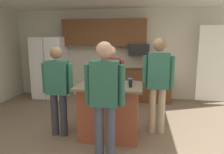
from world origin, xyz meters
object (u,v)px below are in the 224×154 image
object	(u,v)px
person_guest_left	(58,86)
glass_dark_ale	(96,82)
person_guest_right	(111,79)
mug_blue_stoneware	(130,81)
refrigerator	(50,68)
person_guest_by_door	(158,79)
person_host_foreground	(105,94)
glass_short_whisky	(131,83)
serving_tray	(107,83)
kitchen_island	(110,111)
microwave_over_range	(139,50)

from	to	relation	value
person_guest_left	glass_dark_ale	distance (m)	0.75
person_guest_left	person_guest_right	world-z (taller)	person_guest_left
person_guest_right	mug_blue_stoneware	bearing A→B (deg)	27.39
refrigerator	glass_dark_ale	xyz separation A→B (m)	(1.96, -2.45, 0.14)
person_guest_by_door	person_host_foreground	xyz separation A→B (m)	(-0.80, -1.06, -0.03)
glass_short_whisky	serving_tray	size ratio (longest dim) A/B	0.29
glass_dark_ale	glass_short_whisky	world-z (taller)	glass_dark_ale
serving_tray	mug_blue_stoneware	bearing A→B (deg)	11.25
mug_blue_stoneware	person_host_foreground	bearing A→B (deg)	-109.00
person_guest_left	refrigerator	bearing A→B (deg)	112.25
mug_blue_stoneware	person_guest_left	bearing A→B (deg)	-171.42
person_guest_right	refrigerator	bearing A→B (deg)	-132.98
person_host_foreground	glass_short_whisky	xyz separation A→B (m)	(0.32, 0.65, 0.03)
person_host_foreground	mug_blue_stoneware	xyz separation A→B (m)	(0.30, 0.87, 0.01)
kitchen_island	person_guest_left	xyz separation A→B (m)	(-0.92, -0.09, 0.45)
kitchen_island	person_host_foreground	distance (m)	0.92
refrigerator	person_host_foreground	xyz separation A→B (m)	(2.21, -3.02, 0.10)
refrigerator	person_guest_by_door	bearing A→B (deg)	-33.11
person_guest_right	glass_dark_ale	xyz separation A→B (m)	(-0.10, -0.96, 0.12)
person_host_foreground	serving_tray	distance (m)	0.80
person_guest_left	mug_blue_stoneware	bearing A→B (deg)	3.15
person_guest_by_door	person_host_foreground	size ratio (longest dim) A/B	1.03
person_guest_left	mug_blue_stoneware	size ratio (longest dim) A/B	13.27
glass_dark_ale	refrigerator	bearing A→B (deg)	128.66
microwave_over_range	mug_blue_stoneware	world-z (taller)	microwave_over_range
person_host_foreground	person_guest_right	size ratio (longest dim) A/B	1.07
microwave_over_range	kitchen_island	distance (m)	2.60
refrigerator	mug_blue_stoneware	size ratio (longest dim) A/B	14.72
person_guest_right	glass_dark_ale	size ratio (longest dim) A/B	10.15
person_guest_left	serving_tray	world-z (taller)	person_guest_left
refrigerator	person_guest_by_door	distance (m)	3.59
person_guest_right	mug_blue_stoneware	size ratio (longest dim) A/B	13.13
person_guest_by_door	mug_blue_stoneware	bearing A→B (deg)	2.04
person_guest_left	mug_blue_stoneware	xyz separation A→B (m)	(1.28, 0.19, 0.08)
person_guest_left	person_host_foreground	size ratio (longest dim) A/B	0.94
refrigerator	person_guest_left	distance (m)	2.65
person_host_foreground	mug_blue_stoneware	world-z (taller)	person_host_foreground
person_guest_by_door	microwave_over_range	bearing A→B (deg)	-98.39
glass_short_whisky	mug_blue_stoneware	xyz separation A→B (m)	(-0.02, 0.22, -0.01)
person_guest_left	person_host_foreground	bearing A→B (deg)	-40.18
microwave_over_range	mug_blue_stoneware	bearing A→B (deg)	-92.35
person_guest_by_door	person_host_foreground	bearing A→B (deg)	33.86
person_guest_left	glass_short_whisky	size ratio (longest dim) A/B	12.68
kitchen_island	refrigerator	bearing A→B (deg)	133.60
mug_blue_stoneware	serving_tray	size ratio (longest dim) A/B	0.28
refrigerator	mug_blue_stoneware	xyz separation A→B (m)	(2.51, -2.15, 0.12)
person_host_foreground	glass_dark_ale	bearing A→B (deg)	19.05
refrigerator	person_guest_left	world-z (taller)	refrigerator
refrigerator	microwave_over_range	size ratio (longest dim) A/B	3.22
serving_tray	glass_dark_ale	bearing A→B (deg)	-122.69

